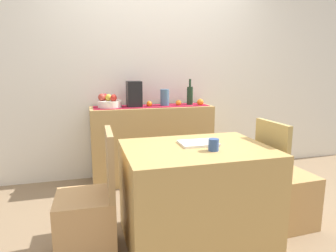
{
  "coord_description": "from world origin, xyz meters",
  "views": [
    {
      "loc": [
        -0.82,
        -2.43,
        1.31
      ],
      "look_at": [
        -0.04,
        0.38,
        0.75
      ],
      "focal_mm": 31.92,
      "sensor_mm": 36.0,
      "label": 1
    }
  ],
  "objects_px": {
    "wine_bottle": "(190,95)",
    "ceramic_vase": "(165,98)",
    "fruit_bowl": "(110,104)",
    "sideboard_console": "(152,143)",
    "open_book": "(198,143)",
    "chair_by_corner": "(285,195)",
    "chair_near_window": "(88,220)",
    "coffee_cup": "(214,145)",
    "dining_table": "(196,194)",
    "coffee_maker": "(134,94)"
  },
  "relations": [
    {
      "from": "coffee_cup",
      "to": "coffee_maker",
      "type": "bearing_deg",
      "value": 102.43
    },
    {
      "from": "ceramic_vase",
      "to": "chair_near_window",
      "type": "bearing_deg",
      "value": -124.23
    },
    {
      "from": "dining_table",
      "to": "chair_near_window",
      "type": "relative_size",
      "value": 1.19
    },
    {
      "from": "dining_table",
      "to": "ceramic_vase",
      "type": "bearing_deg",
      "value": 85.23
    },
    {
      "from": "fruit_bowl",
      "to": "dining_table",
      "type": "bearing_deg",
      "value": -68.81
    },
    {
      "from": "chair_by_corner",
      "to": "wine_bottle",
      "type": "bearing_deg",
      "value": 105.79
    },
    {
      "from": "coffee_cup",
      "to": "chair_by_corner",
      "type": "xyz_separation_m",
      "value": [
        0.72,
        0.13,
        -0.52
      ]
    },
    {
      "from": "wine_bottle",
      "to": "coffee_cup",
      "type": "xyz_separation_m",
      "value": [
        -0.34,
        -1.47,
        -0.21
      ]
    },
    {
      "from": "fruit_bowl",
      "to": "ceramic_vase",
      "type": "relative_size",
      "value": 1.35
    },
    {
      "from": "fruit_bowl",
      "to": "sideboard_console",
      "type": "bearing_deg",
      "value": 0.0
    },
    {
      "from": "sideboard_console",
      "to": "open_book",
      "type": "distance_m",
      "value": 1.31
    },
    {
      "from": "coffee_cup",
      "to": "chair_by_corner",
      "type": "distance_m",
      "value": 0.9
    },
    {
      "from": "sideboard_console",
      "to": "coffee_cup",
      "type": "relative_size",
      "value": 16.22
    },
    {
      "from": "sideboard_console",
      "to": "ceramic_vase",
      "type": "relative_size",
      "value": 7.2
    },
    {
      "from": "wine_bottle",
      "to": "chair_near_window",
      "type": "bearing_deg",
      "value": -132.33
    },
    {
      "from": "dining_table",
      "to": "open_book",
      "type": "bearing_deg",
      "value": 60.72
    },
    {
      "from": "ceramic_vase",
      "to": "coffee_cup",
      "type": "distance_m",
      "value": 1.48
    },
    {
      "from": "fruit_bowl",
      "to": "wine_bottle",
      "type": "height_order",
      "value": "wine_bottle"
    },
    {
      "from": "fruit_bowl",
      "to": "chair_by_corner",
      "type": "relative_size",
      "value": 0.29
    },
    {
      "from": "dining_table",
      "to": "open_book",
      "type": "distance_m",
      "value": 0.39
    },
    {
      "from": "sideboard_console",
      "to": "ceramic_vase",
      "type": "distance_m",
      "value": 0.56
    },
    {
      "from": "chair_by_corner",
      "to": "coffee_cup",
      "type": "bearing_deg",
      "value": -170.0
    },
    {
      "from": "ceramic_vase",
      "to": "coffee_cup",
      "type": "xyz_separation_m",
      "value": [
        -0.03,
        -1.47,
        -0.19
      ]
    },
    {
      "from": "sideboard_console",
      "to": "chair_by_corner",
      "type": "height_order",
      "value": "chair_by_corner"
    },
    {
      "from": "wine_bottle",
      "to": "chair_near_window",
      "type": "distance_m",
      "value": 1.96
    },
    {
      "from": "wine_bottle",
      "to": "coffee_maker",
      "type": "distance_m",
      "value": 0.67
    },
    {
      "from": "chair_near_window",
      "to": "coffee_cup",
      "type": "bearing_deg",
      "value": -8.27
    },
    {
      "from": "coffee_cup",
      "to": "chair_near_window",
      "type": "distance_m",
      "value": 1.03
    },
    {
      "from": "fruit_bowl",
      "to": "ceramic_vase",
      "type": "xyz_separation_m",
      "value": [
        0.63,
        0.0,
        0.05
      ]
    },
    {
      "from": "wine_bottle",
      "to": "chair_by_corner",
      "type": "height_order",
      "value": "wine_bottle"
    },
    {
      "from": "fruit_bowl",
      "to": "wine_bottle",
      "type": "relative_size",
      "value": 0.85
    },
    {
      "from": "dining_table",
      "to": "chair_by_corner",
      "type": "relative_size",
      "value": 1.19
    },
    {
      "from": "sideboard_console",
      "to": "wine_bottle",
      "type": "xyz_separation_m",
      "value": [
        0.46,
        0.0,
        0.56
      ]
    },
    {
      "from": "coffee_cup",
      "to": "chair_near_window",
      "type": "bearing_deg",
      "value": 171.73
    },
    {
      "from": "sideboard_console",
      "to": "dining_table",
      "type": "xyz_separation_m",
      "value": [
        0.04,
        -1.34,
        -0.07
      ]
    },
    {
      "from": "wine_bottle",
      "to": "open_book",
      "type": "distance_m",
      "value": 1.35
    },
    {
      "from": "chair_near_window",
      "to": "fruit_bowl",
      "type": "bearing_deg",
      "value": 78.18
    },
    {
      "from": "coffee_cup",
      "to": "chair_by_corner",
      "type": "bearing_deg",
      "value": 10.0
    },
    {
      "from": "open_book",
      "to": "chair_by_corner",
      "type": "relative_size",
      "value": 0.31
    },
    {
      "from": "wine_bottle",
      "to": "coffee_cup",
      "type": "distance_m",
      "value": 1.52
    },
    {
      "from": "chair_near_window",
      "to": "chair_by_corner",
      "type": "xyz_separation_m",
      "value": [
        1.6,
        -0.0,
        0.0
      ]
    },
    {
      "from": "fruit_bowl",
      "to": "chair_near_window",
      "type": "bearing_deg",
      "value": -101.82
    },
    {
      "from": "ceramic_vase",
      "to": "chair_near_window",
      "type": "distance_m",
      "value": 1.77
    },
    {
      "from": "sideboard_console",
      "to": "fruit_bowl",
      "type": "xyz_separation_m",
      "value": [
        -0.48,
        0.0,
        0.48
      ]
    },
    {
      "from": "wine_bottle",
      "to": "ceramic_vase",
      "type": "height_order",
      "value": "wine_bottle"
    },
    {
      "from": "wine_bottle",
      "to": "chair_near_window",
      "type": "relative_size",
      "value": 0.34
    },
    {
      "from": "sideboard_console",
      "to": "fruit_bowl",
      "type": "height_order",
      "value": "fruit_bowl"
    },
    {
      "from": "ceramic_vase",
      "to": "chair_by_corner",
      "type": "distance_m",
      "value": 1.67
    },
    {
      "from": "wine_bottle",
      "to": "chair_near_window",
      "type": "height_order",
      "value": "wine_bottle"
    },
    {
      "from": "open_book",
      "to": "chair_by_corner",
      "type": "height_order",
      "value": "chair_by_corner"
    }
  ]
}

